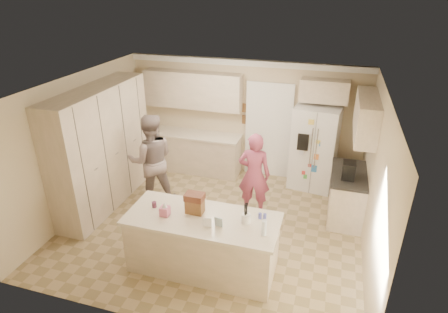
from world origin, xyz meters
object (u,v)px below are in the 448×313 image
(island_base, at_px, (203,244))
(teen_boy, at_px, (151,160))
(refrigerator, at_px, (314,148))
(utensil_crock, at_px, (246,219))
(coffee_maker, at_px, (349,170))
(tissue_box, at_px, (165,211))
(dollhouse_body, at_px, (195,206))
(teen_girl, at_px, (254,175))

(island_base, relative_size, teen_boy, 1.18)
(teen_boy, bearing_deg, refrigerator, 179.35)
(utensil_crock, bearing_deg, coffee_maker, 52.88)
(tissue_box, distance_m, teen_boy, 1.95)
(dollhouse_body, height_order, teen_boy, teen_boy)
(tissue_box, distance_m, dollhouse_body, 0.45)
(refrigerator, distance_m, utensil_crock, 3.15)
(refrigerator, xyz_separation_m, teen_girl, (-0.98, -1.39, -0.08))
(tissue_box, distance_m, teen_girl, 2.06)
(refrigerator, xyz_separation_m, island_base, (-1.38, -3.12, -0.46))
(island_base, bearing_deg, utensil_crock, 4.40)
(utensil_crock, bearing_deg, island_base, -175.60)
(tissue_box, bearing_deg, teen_boy, 122.62)
(coffee_maker, xyz_separation_m, utensil_crock, (-1.40, -1.85, -0.07))
(coffee_maker, xyz_separation_m, teen_girl, (-1.65, -0.18, -0.25))
(refrigerator, relative_size, island_base, 0.82)
(dollhouse_body, relative_size, teen_boy, 0.14)
(utensil_crock, distance_m, dollhouse_body, 0.80)
(refrigerator, xyz_separation_m, tissue_box, (-1.93, -3.22, 0.10))
(refrigerator, relative_size, tissue_box, 12.86)
(utensil_crock, bearing_deg, refrigerator, 76.55)
(coffee_maker, relative_size, dollhouse_body, 1.15)
(island_base, height_order, dollhouse_body, dollhouse_body)
(teen_boy, height_order, teen_girl, teen_boy)
(utensil_crock, bearing_deg, tissue_box, -172.87)
(utensil_crock, xyz_separation_m, teen_boy, (-2.25, 1.49, -0.07))
(tissue_box, relative_size, dollhouse_body, 0.54)
(island_base, distance_m, utensil_crock, 0.86)
(refrigerator, height_order, island_base, refrigerator)
(island_base, bearing_deg, teen_girl, 76.83)
(island_base, distance_m, teen_girl, 1.81)
(refrigerator, distance_m, teen_boy, 3.37)
(tissue_box, height_order, dollhouse_body, dollhouse_body)
(island_base, distance_m, dollhouse_body, 0.62)
(tissue_box, height_order, teen_boy, teen_boy)
(utensil_crock, xyz_separation_m, tissue_box, (-1.20, -0.15, -0.00))
(dollhouse_body, xyz_separation_m, teen_boy, (-1.45, 1.44, -0.11))
(coffee_maker, height_order, dollhouse_body, coffee_maker)
(refrigerator, xyz_separation_m, utensil_crock, (-0.73, -3.07, 0.10))
(coffee_maker, relative_size, island_base, 0.14)
(refrigerator, xyz_separation_m, dollhouse_body, (-1.53, -3.02, 0.14))
(refrigerator, height_order, coffee_maker, refrigerator)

